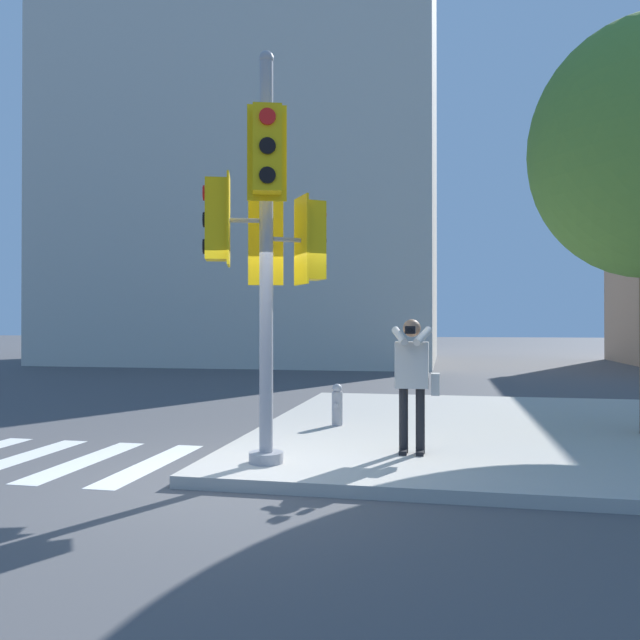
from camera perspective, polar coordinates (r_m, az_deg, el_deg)
ground_plane at (r=7.06m, az=-8.02°, el=-14.24°), size 160.00×160.00×0.00m
sidewalk_corner at (r=10.17m, az=18.42°, el=-9.57°), size 8.00×8.00×0.13m
traffic_signal_pole at (r=7.14m, az=-4.97°, el=7.89°), size 1.34×1.40×4.65m
person_photographer at (r=7.62m, az=8.51°, el=-4.85°), size 0.58×0.54×1.62m
fire_hydrant at (r=9.69m, az=1.59°, el=-7.76°), size 0.17×0.23×0.64m
building_left at (r=31.23m, az=-5.57°, el=17.01°), size 16.69×12.27×22.06m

